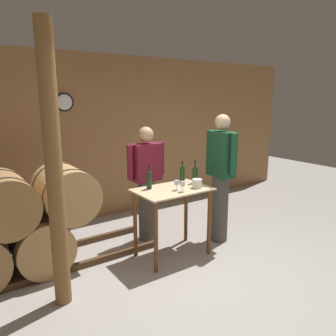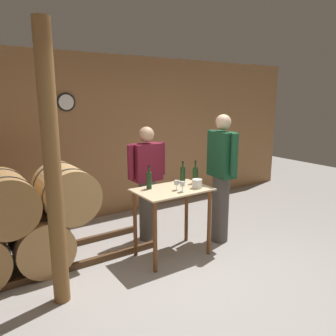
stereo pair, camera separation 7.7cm
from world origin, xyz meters
TOP-DOWN VIEW (x-y plane):
  - ground_plane at (0.00, 0.00)m, footprint 14.00×14.00m
  - back_wall at (-0.00, 2.53)m, footprint 8.40×0.08m
  - tasting_table at (0.01, 0.67)m, footprint 0.94×0.61m
  - wooden_post at (-1.48, 0.49)m, footprint 0.16×0.16m
  - wine_bottle_far_left at (-0.23, 0.84)m, footprint 0.07×0.07m
  - wine_bottle_left at (0.32, 0.88)m, footprint 0.07×0.07m
  - wine_bottle_center at (0.41, 0.73)m, footprint 0.07×0.07m
  - wine_glass_near_left at (0.02, 0.60)m, footprint 0.06×0.06m
  - wine_glass_near_center at (0.03, 0.50)m, footprint 0.06×0.06m
  - ice_bucket at (0.29, 0.53)m, footprint 0.13×0.13m
  - person_host at (-0.01, 1.28)m, footprint 0.59×0.24m
  - person_visitor_with_scarf at (0.82, 0.66)m, footprint 0.25×0.59m

SIDE VIEW (x-z plane):
  - ground_plane at x=0.00m, z-range 0.00..0.00m
  - tasting_table at x=0.01m, z-range 0.24..1.14m
  - person_host at x=-0.01m, z-range 0.04..1.67m
  - ice_bucket at x=0.29m, z-range 0.89..1.01m
  - person_visitor_with_scarf at x=0.82m, z-range 0.06..1.85m
  - wine_glass_near_left at x=0.02m, z-range 0.92..1.05m
  - wine_glass_near_center at x=0.03m, z-range 0.92..1.05m
  - wine_bottle_left at x=0.32m, z-range 0.86..1.15m
  - wine_bottle_center at x=0.41m, z-range 0.86..1.16m
  - wine_bottle_far_left at x=-0.23m, z-range 0.86..1.16m
  - wooden_post at x=-1.48m, z-range 0.00..2.70m
  - back_wall at x=0.00m, z-range 0.00..2.70m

